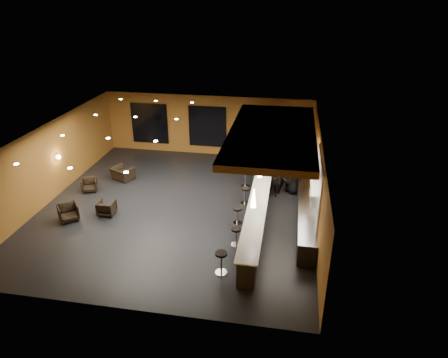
% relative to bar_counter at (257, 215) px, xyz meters
% --- Properties ---
extents(floor, '(12.00, 13.00, 0.10)m').
position_rel_bar_counter_xyz_m(floor, '(-3.65, 1.00, -0.55)').
color(floor, black).
rests_on(floor, ground).
extents(ceiling, '(12.00, 13.00, 0.10)m').
position_rel_bar_counter_xyz_m(ceiling, '(-3.65, 1.00, 3.05)').
color(ceiling, black).
extents(wall_back, '(12.00, 0.10, 3.50)m').
position_rel_bar_counter_xyz_m(wall_back, '(-3.65, 7.55, 1.25)').
color(wall_back, '#9E6223').
rests_on(wall_back, floor).
extents(wall_front, '(12.00, 0.10, 3.50)m').
position_rel_bar_counter_xyz_m(wall_front, '(-3.65, -5.55, 1.25)').
color(wall_front, '#9E6223').
rests_on(wall_front, floor).
extents(wall_left, '(0.10, 13.00, 3.50)m').
position_rel_bar_counter_xyz_m(wall_left, '(-9.70, 1.00, 1.25)').
color(wall_left, '#9E6223').
rests_on(wall_left, floor).
extents(wall_right, '(0.10, 13.00, 3.50)m').
position_rel_bar_counter_xyz_m(wall_right, '(2.40, 1.00, 1.25)').
color(wall_right, '#9E6223').
rests_on(wall_right, floor).
extents(wood_soffit, '(3.60, 8.00, 0.28)m').
position_rel_bar_counter_xyz_m(wood_soffit, '(0.35, 2.00, 2.86)').
color(wood_soffit, brown).
rests_on(wood_soffit, ceiling).
extents(window_left, '(2.20, 0.06, 2.40)m').
position_rel_bar_counter_xyz_m(window_left, '(-7.15, 7.44, 1.20)').
color(window_left, black).
rests_on(window_left, wall_back).
extents(window_center, '(2.20, 0.06, 2.40)m').
position_rel_bar_counter_xyz_m(window_center, '(-3.65, 7.44, 1.20)').
color(window_center, black).
rests_on(window_center, wall_back).
extents(window_right, '(2.20, 0.06, 2.40)m').
position_rel_bar_counter_xyz_m(window_right, '(-0.65, 7.44, 1.20)').
color(window_right, black).
rests_on(window_right, wall_back).
extents(tile_backsplash, '(0.06, 3.20, 2.40)m').
position_rel_bar_counter_xyz_m(tile_backsplash, '(2.31, 0.00, 1.50)').
color(tile_backsplash, white).
rests_on(tile_backsplash, wall_right).
extents(bar_counter, '(0.60, 8.00, 1.00)m').
position_rel_bar_counter_xyz_m(bar_counter, '(0.00, 0.00, 0.00)').
color(bar_counter, black).
rests_on(bar_counter, floor).
extents(bar_top, '(0.78, 8.10, 0.05)m').
position_rel_bar_counter_xyz_m(bar_top, '(0.00, 0.00, 0.52)').
color(bar_top, white).
rests_on(bar_top, bar_counter).
extents(prep_counter, '(0.70, 6.00, 0.86)m').
position_rel_bar_counter_xyz_m(prep_counter, '(2.00, 0.50, -0.07)').
color(prep_counter, black).
rests_on(prep_counter, floor).
extents(prep_top, '(0.72, 6.00, 0.03)m').
position_rel_bar_counter_xyz_m(prep_top, '(2.00, 0.50, 0.39)').
color(prep_top, silver).
rests_on(prep_top, prep_counter).
extents(wall_shelf_lower, '(0.30, 1.50, 0.03)m').
position_rel_bar_counter_xyz_m(wall_shelf_lower, '(2.17, -0.20, 1.10)').
color(wall_shelf_lower, silver).
rests_on(wall_shelf_lower, wall_right).
extents(wall_shelf_upper, '(0.30, 1.50, 0.03)m').
position_rel_bar_counter_xyz_m(wall_shelf_upper, '(2.17, -0.20, 1.55)').
color(wall_shelf_upper, silver).
rests_on(wall_shelf_upper, wall_right).
extents(column, '(0.60, 0.60, 3.50)m').
position_rel_bar_counter_xyz_m(column, '(0.00, 4.60, 1.25)').
color(column, olive).
rests_on(column, floor).
extents(wall_sconce, '(0.22, 0.22, 0.22)m').
position_rel_bar_counter_xyz_m(wall_sconce, '(-9.53, 1.50, 1.30)').
color(wall_sconce, '#FFE5B2').
rests_on(wall_sconce, wall_left).
extents(pendant_0, '(0.20, 0.20, 0.70)m').
position_rel_bar_counter_xyz_m(pendant_0, '(0.00, -2.00, 1.85)').
color(pendant_0, white).
rests_on(pendant_0, wood_soffit).
extents(pendant_1, '(0.20, 0.20, 0.70)m').
position_rel_bar_counter_xyz_m(pendant_1, '(0.00, 0.50, 1.85)').
color(pendant_1, white).
rests_on(pendant_1, wood_soffit).
extents(pendant_2, '(0.20, 0.20, 0.70)m').
position_rel_bar_counter_xyz_m(pendant_2, '(0.00, 3.00, 1.85)').
color(pendant_2, white).
rests_on(pendant_2, wood_soffit).
extents(staff_a, '(0.63, 0.42, 1.71)m').
position_rel_bar_counter_xyz_m(staff_a, '(0.50, 2.73, 0.35)').
color(staff_a, black).
rests_on(staff_a, floor).
extents(staff_b, '(0.96, 0.84, 1.67)m').
position_rel_bar_counter_xyz_m(staff_b, '(1.09, 3.12, 0.33)').
color(staff_b, black).
rests_on(staff_b, floor).
extents(staff_c, '(0.92, 0.71, 1.67)m').
position_rel_bar_counter_xyz_m(staff_c, '(1.46, 3.19, 0.34)').
color(staff_c, black).
rests_on(staff_c, floor).
extents(armchair_a, '(1.10, 1.11, 0.72)m').
position_rel_bar_counter_xyz_m(armchair_a, '(-7.94, -0.92, -0.14)').
color(armchair_a, black).
rests_on(armchair_a, floor).
extents(armchair_b, '(0.72, 0.74, 0.65)m').
position_rel_bar_counter_xyz_m(armchair_b, '(-6.54, -0.20, -0.18)').
color(armchair_b, black).
rests_on(armchair_b, floor).
extents(armchair_c, '(0.92, 0.93, 0.65)m').
position_rel_bar_counter_xyz_m(armchair_c, '(-8.34, 1.77, -0.17)').
color(armchair_c, black).
rests_on(armchair_c, floor).
extents(armchair_d, '(1.31, 1.24, 0.67)m').
position_rel_bar_counter_xyz_m(armchair_d, '(-7.25, 3.24, -0.16)').
color(armchair_d, black).
rests_on(armchair_d, floor).
extents(bar_stool_0, '(0.43, 0.43, 0.85)m').
position_rel_bar_counter_xyz_m(bar_stool_0, '(-0.92, -3.29, 0.05)').
color(bar_stool_0, silver).
rests_on(bar_stool_0, floor).
extents(bar_stool_1, '(0.38, 0.38, 0.75)m').
position_rel_bar_counter_xyz_m(bar_stool_1, '(-0.66, -1.55, -0.02)').
color(bar_stool_1, silver).
rests_on(bar_stool_1, floor).
extents(bar_stool_2, '(0.37, 0.37, 0.73)m').
position_rel_bar_counter_xyz_m(bar_stool_2, '(-0.82, 0.03, -0.04)').
color(bar_stool_2, silver).
rests_on(bar_stool_2, floor).
extents(bar_stool_3, '(0.41, 0.41, 0.81)m').
position_rel_bar_counter_xyz_m(bar_stool_3, '(-0.72, 1.76, 0.02)').
color(bar_stool_3, silver).
rests_on(bar_stool_3, floor).
extents(bar_stool_4, '(0.43, 0.43, 0.85)m').
position_rel_bar_counter_xyz_m(bar_stool_4, '(-0.91, 3.48, 0.04)').
color(bar_stool_4, silver).
rests_on(bar_stool_4, floor).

